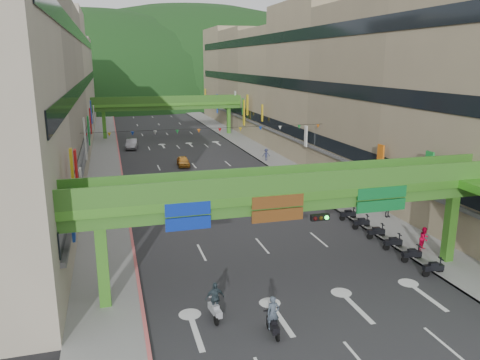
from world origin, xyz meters
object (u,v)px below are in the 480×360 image
(scooter_rider_near, at_px, (273,317))
(pedestrian_red, at_px, (424,240))
(car_yellow, at_px, (183,161))
(overpass_near, at_px, (315,202))
(scooter_rider_mid, at_px, (282,193))
(car_silver, at_px, (132,144))

(scooter_rider_near, height_order, pedestrian_red, scooter_rider_near)
(car_yellow, bearing_deg, pedestrian_red, -66.43)
(scooter_rider_near, xyz_separation_m, car_yellow, (1.73, 39.14, -0.34))
(overpass_near, distance_m, car_yellow, 35.13)
(scooter_rider_mid, bearing_deg, car_silver, 109.98)
(car_silver, xyz_separation_m, car_yellow, (5.64, -14.40, -0.13))
(overpass_near, height_order, scooter_rider_mid, overpass_near)
(scooter_rider_mid, height_order, pedestrian_red, scooter_rider_mid)
(scooter_rider_near, height_order, scooter_rider_mid, scooter_rider_mid)
(pedestrian_red, bearing_deg, scooter_rider_mid, 89.90)
(overpass_near, bearing_deg, pedestrian_red, 15.02)
(overpass_near, xyz_separation_m, scooter_rider_near, (-4.02, -4.38, -4.24))
(scooter_rider_near, bearing_deg, pedestrian_red, 26.93)
(scooter_rider_near, bearing_deg, car_silver, 94.18)
(car_yellow, bearing_deg, overpass_near, -83.21)
(pedestrian_red, bearing_deg, car_yellow, 87.61)
(overpass_near, relative_size, pedestrian_red, 17.05)
(scooter_rider_near, bearing_deg, scooter_rider_mid, 68.22)
(overpass_near, height_order, pedestrian_red, overpass_near)
(overpass_near, xyz_separation_m, car_yellow, (-2.30, 34.76, -4.59))
(scooter_rider_near, distance_m, car_yellow, 39.18)
(scooter_rider_near, relative_size, car_silver, 0.45)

